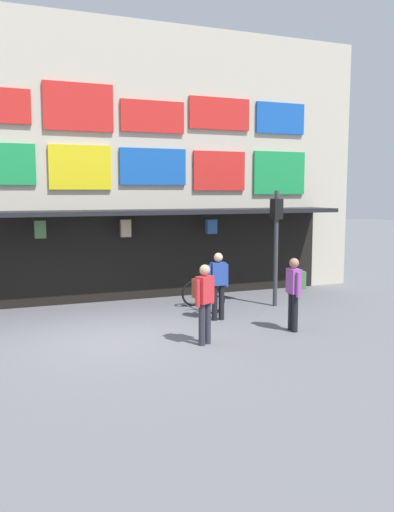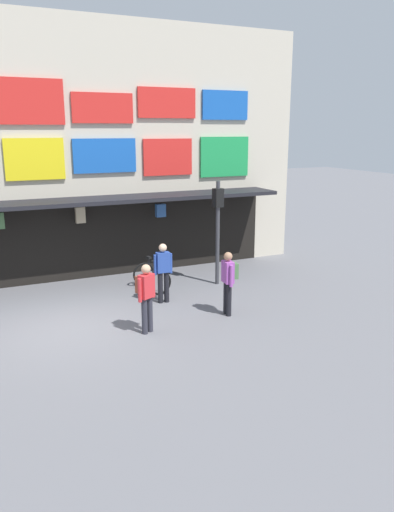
{
  "view_description": "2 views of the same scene",
  "coord_description": "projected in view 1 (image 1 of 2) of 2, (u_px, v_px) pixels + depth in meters",
  "views": [
    {
      "loc": [
        -2.39,
        -10.98,
        3.15
      ],
      "look_at": [
        2.01,
        0.21,
        1.69
      ],
      "focal_mm": 36.95,
      "sensor_mm": 36.0,
      "label": 1
    },
    {
      "loc": [
        -1.86,
        -11.65,
        4.71
      ],
      "look_at": [
        3.52,
        0.11,
        1.4
      ],
      "focal_mm": 34.98,
      "sensor_mm": 36.0,
      "label": 2
    }
  ],
  "objects": [
    {
      "name": "pedestrian_in_purple",
      "position": [
        218.0,
        282.0,
        12.96
      ],
      "size": [
        0.53,
        0.24,
        1.68
      ],
      "color": "black",
      "rests_on": "ground"
    },
    {
      "name": "shopfront",
      "position": [
        77.0,
        164.0,
        15.14
      ],
      "size": [
        18.0,
        2.6,
        8.0
      ],
      "color": "beige",
      "rests_on": "ground"
    },
    {
      "name": "ground_plane",
      "position": [
        114.0,
        339.0,
        11.39
      ],
      "size": [
        80.0,
        80.0,
        0.0
      ],
      "primitive_type": "plane",
      "color": "slate"
    },
    {
      "name": "pedestrian_in_blue",
      "position": [
        294.0,
        289.0,
        11.93
      ],
      "size": [
        0.37,
        0.53,
        1.68
      ],
      "color": "black",
      "rests_on": "ground"
    },
    {
      "name": "traffic_light_far",
      "position": [
        276.0,
        229.0,
        14.46
      ],
      "size": [
        0.31,
        0.34,
        3.2
      ],
      "color": "#38383D",
      "rests_on": "ground"
    },
    {
      "name": "pedestrian_in_white",
      "position": [
        204.0,
        298.0,
        10.87
      ],
      "size": [
        0.48,
        0.46,
        1.68
      ],
      "color": "#2D2D38",
      "rests_on": "ground"
    },
    {
      "name": "bicycle_parked",
      "position": [
        203.0,
        295.0,
        14.15
      ],
      "size": [
        0.85,
        1.24,
        1.05
      ],
      "color": "black",
      "rests_on": "ground"
    }
  ]
}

